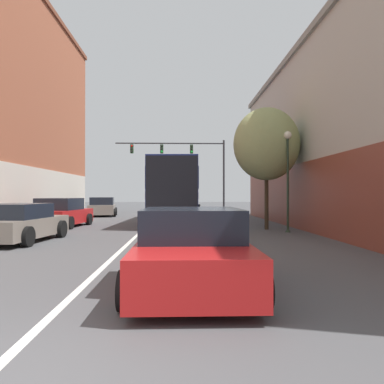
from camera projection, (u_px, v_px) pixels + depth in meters
lane_center_line at (148, 225)px, 20.28m from camera, size 0.14×47.13×0.01m
bus at (177, 190)px, 22.06m from camera, size 3.07×10.58×3.49m
hatchback_foreground at (192, 250)px, 6.68m from camera, size 2.19×4.02×1.41m
parked_car_left_near at (61, 213)px, 19.20m from camera, size 2.51×4.33×1.48m
parked_car_left_mid at (102, 207)px, 28.81m from camera, size 2.51×4.12×1.45m
parked_car_left_far at (19, 223)px, 13.16m from camera, size 2.44×4.40×1.35m
traffic_signal_gantry at (187, 158)px, 33.93m from camera, size 9.91×0.36×6.61m
street_lamp at (288, 170)px, 16.49m from camera, size 0.35×0.35×4.47m
street_tree_near at (266, 144)px, 17.83m from camera, size 3.15×2.83×5.81m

